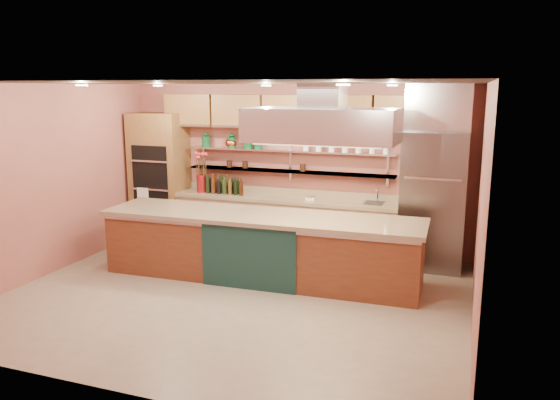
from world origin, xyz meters
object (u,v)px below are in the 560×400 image
at_px(refrigerator, 433,201).
at_px(island, 261,246).
at_px(kitchen_scale, 311,197).
at_px(copper_kettle, 231,143).
at_px(flower_vase, 202,183).
at_px(green_canister, 248,143).

relative_size(refrigerator, island, 0.46).
xyz_separation_m(refrigerator, island, (-2.29, -1.34, -0.57)).
bearing_deg(kitchen_scale, copper_kettle, 158.20).
height_order(island, copper_kettle, copper_kettle).
distance_m(flower_vase, copper_kettle, 0.88).
xyz_separation_m(kitchen_scale, green_canister, (-1.20, 0.22, 0.83)).
bearing_deg(island, copper_kettle, 125.23).
height_order(flower_vase, kitchen_scale, flower_vase).
relative_size(refrigerator, kitchen_scale, 14.12).
distance_m(refrigerator, green_canister, 3.24).
bearing_deg(kitchen_scale, green_canister, 156.06).
xyz_separation_m(flower_vase, kitchen_scale, (2.00, 0.00, -0.11)).
height_order(flower_vase, green_canister, green_canister).
bearing_deg(copper_kettle, flower_vase, -155.25).
distance_m(island, flower_vase, 2.22).
distance_m(copper_kettle, green_canister, 0.32).
relative_size(flower_vase, kitchen_scale, 2.09).
xyz_separation_m(flower_vase, copper_kettle, (0.48, 0.22, 0.71)).
xyz_separation_m(island, flower_vase, (-1.65, 1.35, 0.61)).
height_order(kitchen_scale, copper_kettle, copper_kettle).
relative_size(copper_kettle, green_canister, 1.14).
relative_size(island, green_canister, 26.01).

